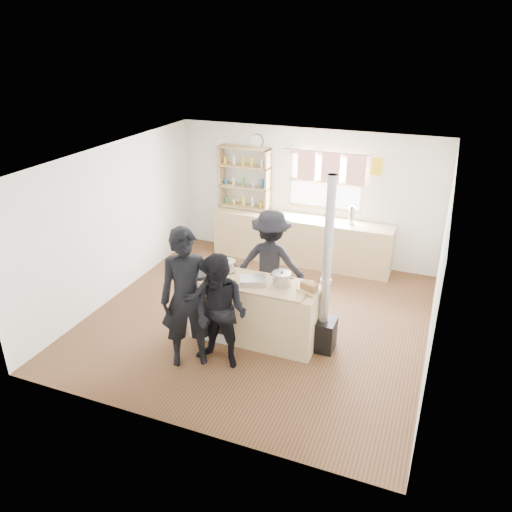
% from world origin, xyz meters
% --- Properties ---
extents(ground, '(5.00, 5.00, 0.01)m').
position_xyz_m(ground, '(0.00, 0.00, -0.01)').
color(ground, brown).
rests_on(ground, ground).
extents(back_counter, '(3.40, 0.55, 0.90)m').
position_xyz_m(back_counter, '(0.00, 2.22, 0.45)').
color(back_counter, tan).
rests_on(back_counter, ground).
extents(shelving_unit, '(1.00, 0.28, 1.20)m').
position_xyz_m(shelving_unit, '(-1.20, 2.34, 1.51)').
color(shelving_unit, tan).
rests_on(shelving_unit, back_counter).
extents(thermos, '(0.10, 0.10, 0.32)m').
position_xyz_m(thermos, '(0.92, 2.22, 1.06)').
color(thermos, silver).
rests_on(thermos, back_counter).
extents(cooking_island, '(1.97, 0.64, 0.93)m').
position_xyz_m(cooking_island, '(0.14, -0.55, 0.47)').
color(cooking_island, silver).
rests_on(cooking_island, ground).
extents(skillet_greens, '(0.34, 0.34, 0.05)m').
position_xyz_m(skillet_greens, '(-0.63, -0.70, 0.96)').
color(skillet_greens, black).
rests_on(skillet_greens, cooking_island).
extents(roast_tray, '(0.43, 0.38, 0.08)m').
position_xyz_m(roast_tray, '(0.15, -0.59, 0.97)').
color(roast_tray, silver).
rests_on(roast_tray, cooking_island).
extents(stockpot_stove, '(0.23, 0.23, 0.19)m').
position_xyz_m(stockpot_stove, '(-0.32, -0.39, 1.01)').
color(stockpot_stove, silver).
rests_on(stockpot_stove, cooking_island).
extents(stockpot_counter, '(0.26, 0.26, 0.20)m').
position_xyz_m(stockpot_counter, '(0.53, -0.49, 1.02)').
color(stockpot_counter, '#B5B5B8').
rests_on(stockpot_counter, cooking_island).
extents(bread_board, '(0.33, 0.28, 0.12)m').
position_xyz_m(bread_board, '(0.93, -0.54, 0.98)').
color(bread_board, tan).
rests_on(bread_board, cooking_island).
extents(flue_heater, '(0.35, 0.35, 2.50)m').
position_xyz_m(flue_heater, '(1.12, -0.42, 0.66)').
color(flue_heater, black).
rests_on(flue_heater, ground).
extents(person_near_left, '(0.83, 0.76, 1.91)m').
position_xyz_m(person_near_left, '(-0.45, -1.35, 0.95)').
color(person_near_left, black).
rests_on(person_near_left, ground).
extents(person_near_right, '(0.81, 0.65, 1.57)m').
position_xyz_m(person_near_right, '(-0.04, -1.25, 0.79)').
color(person_near_right, black).
rests_on(person_near_right, ground).
extents(person_far, '(1.11, 0.67, 1.67)m').
position_xyz_m(person_far, '(0.09, 0.32, 0.83)').
color(person_far, black).
rests_on(person_far, ground).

